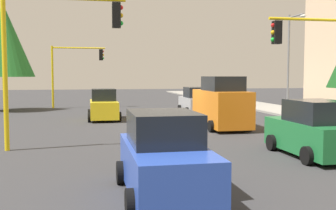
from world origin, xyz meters
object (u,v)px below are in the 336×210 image
at_px(traffic_signal_near_right, 54,40).
at_px(traffic_signal_near_left, 325,53).
at_px(car_silver, 196,102).
at_px(car_yellow, 104,106).
at_px(street_lamp_curbside, 291,53).
at_px(tree_opposite_side, 4,40).
at_px(traffic_signal_far_right, 74,64).
at_px(car_blue, 164,158).
at_px(car_green, 314,131).
at_px(delivery_van_orange, 221,104).

xyz_separation_m(traffic_signal_near_right, traffic_signal_near_left, (0.00, 11.38, -0.34)).
bearing_deg(car_silver, traffic_signal_near_left, 10.93).
relative_size(traffic_signal_near_left, car_silver, 1.42).
bearing_deg(car_yellow, street_lamp_curbside, 88.61).
relative_size(tree_opposite_side, car_silver, 2.26).
bearing_deg(car_yellow, traffic_signal_near_right, -12.49).
relative_size(traffic_signal_far_right, car_blue, 1.29).
bearing_deg(tree_opposite_side, traffic_signal_near_left, 42.76).
relative_size(traffic_signal_near_left, street_lamp_curbside, 0.77).
xyz_separation_m(car_yellow, car_silver, (-2.51, 6.78, 0.00)).
relative_size(tree_opposite_side, car_green, 2.10).
relative_size(traffic_signal_near_right, car_blue, 1.42).
relative_size(delivery_van_orange, car_green, 1.18).
bearing_deg(traffic_signal_near_right, traffic_signal_far_right, 179.76).
relative_size(delivery_van_orange, car_silver, 1.27).
relative_size(traffic_signal_near_left, car_yellow, 1.37).
distance_m(car_yellow, car_green, 14.79).
bearing_deg(car_blue, traffic_signal_near_left, 128.76).
xyz_separation_m(car_blue, car_green, (-3.50, 5.97, 0.00)).
relative_size(traffic_signal_far_right, tree_opposite_side, 0.63).
bearing_deg(traffic_signal_near_right, car_blue, 24.01).
height_order(traffic_signal_near_left, street_lamp_curbside, street_lamp_curbside).
height_order(street_lamp_curbside, car_green, street_lamp_curbside).
bearing_deg(tree_opposite_side, delivery_van_orange, 45.29).
distance_m(traffic_signal_far_right, delivery_van_orange, 17.58).
xyz_separation_m(car_green, car_silver, (-15.66, 0.01, -0.00)).
bearing_deg(traffic_signal_near_left, delivery_van_orange, -145.87).
height_order(delivery_van_orange, car_yellow, delivery_van_orange).
distance_m(traffic_signal_far_right, street_lamp_curbside, 18.13).
xyz_separation_m(traffic_signal_far_right, traffic_signal_near_left, (20.00, 11.29, 0.01)).
relative_size(traffic_signal_near_right, tree_opposite_side, 0.69).
bearing_deg(car_silver, delivery_van_orange, -5.39).
height_order(delivery_van_orange, car_silver, delivery_van_orange).
bearing_deg(street_lamp_curbside, traffic_signal_near_right, -57.23).
bearing_deg(traffic_signal_near_right, car_green, 70.20).
bearing_deg(car_green, delivery_van_orange, -174.71).
bearing_deg(traffic_signal_far_right, delivery_van_orange, 27.95).
xyz_separation_m(traffic_signal_near_right, car_yellow, (-9.92, 2.20, -3.26)).
height_order(traffic_signal_far_right, tree_opposite_side, tree_opposite_side).
xyz_separation_m(street_lamp_curbside, car_green, (12.84, -5.96, -3.45)).
relative_size(street_lamp_curbside, delivery_van_orange, 1.46).
bearing_deg(car_silver, car_yellow, -69.70).
relative_size(car_yellow, car_silver, 1.03).
xyz_separation_m(traffic_signal_near_right, car_blue, (6.73, 3.00, -3.25)).
relative_size(traffic_signal_near_right, car_silver, 1.56).
bearing_deg(traffic_signal_far_right, traffic_signal_near_left, 29.45).
height_order(traffic_signal_near_right, street_lamp_curbside, street_lamp_curbside).
distance_m(tree_opposite_side, delivery_van_orange, 19.50).
relative_size(traffic_signal_near_left, delivery_van_orange, 1.12).
bearing_deg(car_blue, car_yellow, -177.25).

